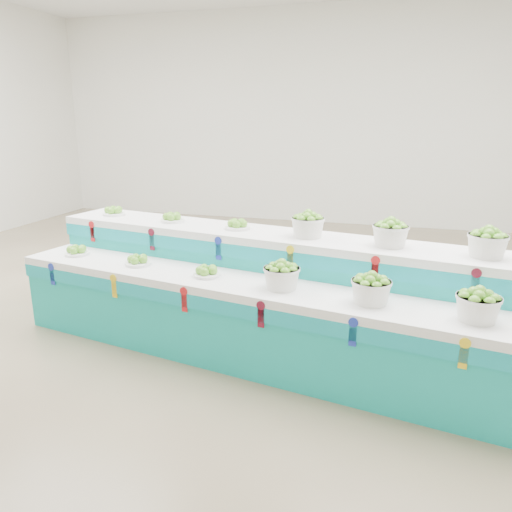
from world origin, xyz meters
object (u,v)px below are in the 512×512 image
(basket_upper_right, at_px, (487,243))
(basket_lower_left, at_px, (282,275))
(display_stand, at_px, (256,295))
(plate_upper_mid, at_px, (172,217))

(basket_upper_right, bearing_deg, basket_lower_left, -168.91)
(display_stand, bearing_deg, plate_upper_mid, 165.47)
(display_stand, bearing_deg, basket_upper_right, 8.84)
(display_stand, relative_size, basket_upper_right, 15.42)
(basket_lower_left, relative_size, plate_upper_mid, 1.22)
(basket_lower_left, bearing_deg, basket_upper_right, 11.09)
(display_stand, relative_size, basket_lower_left, 15.42)
(display_stand, distance_m, basket_upper_right, 1.92)
(plate_upper_mid, xyz_separation_m, basket_upper_right, (2.82, -0.51, 0.06))
(display_stand, relative_size, plate_upper_mid, 18.83)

